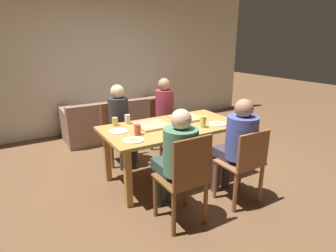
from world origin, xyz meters
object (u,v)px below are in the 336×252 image
plate_2 (119,131)px  drinking_glass_2 (137,130)px  chair_3 (118,130)px  drinking_glass_3 (127,119)px  chair_1 (185,178)px  pizza_box_1 (153,125)px  person_0 (167,111)px  plate_3 (218,123)px  dining_table (172,132)px  person_3 (120,119)px  pizza_box_0 (186,118)px  drinking_glass_0 (115,122)px  chair_2 (244,164)px  drinking_glass_1 (203,122)px  chair_0 (162,123)px  plate_0 (183,132)px  person_2 (238,141)px  couch (119,121)px  person_1 (177,155)px  plate_1 (133,140)px

plate_2 → drinking_glass_2: bearing=-54.7°
chair_3 → drinking_glass_3: chair_3 is taller
chair_1 → pizza_box_1: (0.18, 1.01, 0.23)m
person_0 → chair_3: size_ratio=1.38×
plate_3 → dining_table: bearing=154.7°
person_3 → pizza_box_0: person_3 is taller
plate_3 → drinking_glass_3: 1.18m
drinking_glass_0 → drinking_glass_2: 0.48m
chair_2 → drinking_glass_1: (-0.07, 0.67, 0.32)m
chair_0 → person_0: 0.27m
chair_3 → drinking_glass_1: chair_3 is taller
plate_3 → plate_2: bearing=163.6°
person_3 → plate_0: person_3 is taller
drinking_glass_0 → plate_3: bearing=-27.7°
chair_0 → drinking_glass_2: bearing=-131.7°
person_0 → drinking_glass_3: person_0 is taller
pizza_box_0 → drinking_glass_1: drinking_glass_1 is taller
chair_0 → person_2: size_ratio=0.73×
person_3 → drinking_glass_3: size_ratio=9.52×
dining_table → pizza_box_0: 0.38m
chair_0 → pizza_box_0: 0.78m
chair_1 → person_3: person_3 is taller
pizza_box_0 → couch: pizza_box_0 is taller
drinking_glass_1 → person_3: bearing=124.5°
drinking_glass_2 → drinking_glass_3: size_ratio=0.99×
pizza_box_1 → couch: bearing=82.7°
drinking_glass_3 → plate_0: bearing=-57.0°
plate_2 → drinking_glass_0: (0.05, 0.26, 0.05)m
drinking_glass_2 → pizza_box_1: bearing=33.8°
chair_0 → chair_3: (-0.77, 0.00, 0.00)m
person_1 → chair_2: 0.82m
chair_2 → person_3: 1.87m
person_1 → plate_1: size_ratio=5.28×
plate_0 → person_2: bearing=-52.2°
plate_1 → drinking_glass_3: 0.65m
chair_2 → plate_2: (-1.04, 1.04, 0.25)m
plate_3 → plate_1: bearing=-179.8°
dining_table → plate_1: 0.71m
drinking_glass_2 → drinking_glass_3: same height
chair_0 → plate_1: (-1.01, -1.15, 0.26)m
pizza_box_1 → plate_0: pizza_box_1 is taller
person_3 → drinking_glass_1: person_3 is taller
person_0 → pizza_box_0: size_ratio=3.10×
dining_table → pizza_box_1: size_ratio=4.64×
pizza_box_0 → plate_1: same height
chair_1 → drinking_glass_3: 1.31m
drinking_glass_3 → chair_2: bearing=-57.6°
pizza_box_0 → dining_table: bearing=-154.8°
chair_1 → person_2: 0.80m
drinking_glass_1 → drinking_glass_2: 0.84m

